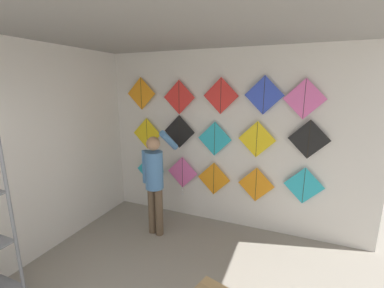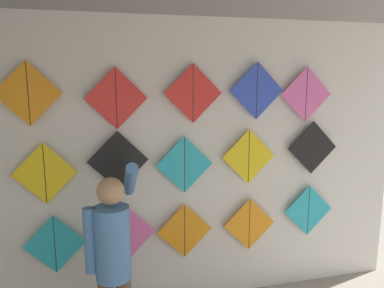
{
  "view_description": "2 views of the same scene",
  "coord_description": "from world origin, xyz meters",
  "px_view_note": "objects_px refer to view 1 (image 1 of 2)",
  "views": [
    {
      "loc": [
        1.16,
        -0.3,
        2.26
      ],
      "look_at": [
        -0.32,
        3.26,
        1.38
      ],
      "focal_mm": 24.0,
      "sensor_mm": 36.0,
      "label": 1
    },
    {
      "loc": [
        -0.8,
        0.14,
        2.27
      ],
      "look_at": [
        -0.01,
        3.26,
        1.68
      ],
      "focal_mm": 35.0,
      "sensor_mm": 36.0,
      "label": 2
    }
  ],
  "objects_px": {
    "shopkeeper": "(155,177)",
    "kite_3": "(256,185)",
    "kite_5": "(147,134)",
    "kite_10": "(141,94)",
    "kite_1": "(182,174)",
    "kite_11": "(179,97)",
    "kite_0": "(150,170)",
    "kite_6": "(179,132)",
    "kite_12": "(221,96)",
    "kite_2": "(214,179)",
    "kite_4": "(304,186)",
    "kite_9": "(309,139)",
    "kite_14": "(304,99)",
    "kite_13": "(264,95)",
    "kite_8": "(257,139)",
    "kite_7": "(215,139)"
  },
  "relations": [
    {
      "from": "kite_7",
      "to": "kite_11",
      "type": "relative_size",
      "value": 1.0
    },
    {
      "from": "kite_5",
      "to": "kite_12",
      "type": "xyz_separation_m",
      "value": [
        1.33,
        0.0,
        0.68
      ]
    },
    {
      "from": "kite_5",
      "to": "kite_11",
      "type": "bearing_deg",
      "value": 0.0
    },
    {
      "from": "kite_10",
      "to": "kite_5",
      "type": "bearing_deg",
      "value": 0.0
    },
    {
      "from": "kite_9",
      "to": "kite_8",
      "type": "bearing_deg",
      "value": 180.0
    },
    {
      "from": "kite_1",
      "to": "kite_10",
      "type": "bearing_deg",
      "value": 179.95
    },
    {
      "from": "kite_5",
      "to": "kite_14",
      "type": "xyz_separation_m",
      "value": [
        2.5,
        0.0,
        0.65
      ]
    },
    {
      "from": "kite_7",
      "to": "kite_14",
      "type": "xyz_separation_m",
      "value": [
        1.25,
        0.0,
        0.65
      ]
    },
    {
      "from": "kite_4",
      "to": "kite_14",
      "type": "relative_size",
      "value": 1.0
    },
    {
      "from": "kite_2",
      "to": "kite_11",
      "type": "height_order",
      "value": "kite_11"
    },
    {
      "from": "kite_1",
      "to": "kite_12",
      "type": "distance_m",
      "value": 1.48
    },
    {
      "from": "kite_12",
      "to": "kite_1",
      "type": "bearing_deg",
      "value": -179.94
    },
    {
      "from": "kite_5",
      "to": "kite_10",
      "type": "distance_m",
      "value": 0.7
    },
    {
      "from": "kite_3",
      "to": "kite_5",
      "type": "bearing_deg",
      "value": 180.0
    },
    {
      "from": "kite_0",
      "to": "kite_5",
      "type": "relative_size",
      "value": 1.0
    },
    {
      "from": "kite_13",
      "to": "kite_14",
      "type": "relative_size",
      "value": 1.0
    },
    {
      "from": "shopkeeper",
      "to": "kite_1",
      "type": "xyz_separation_m",
      "value": [
        0.15,
        0.67,
        -0.15
      ]
    },
    {
      "from": "kite_1",
      "to": "kite_9",
      "type": "bearing_deg",
      "value": 0.02
    },
    {
      "from": "kite_0",
      "to": "kite_6",
      "type": "bearing_deg",
      "value": 0.0
    },
    {
      "from": "kite_1",
      "to": "kite_11",
      "type": "height_order",
      "value": "kite_11"
    },
    {
      "from": "kite_11",
      "to": "kite_14",
      "type": "bearing_deg",
      "value": 0.0
    },
    {
      "from": "shopkeeper",
      "to": "kite_5",
      "type": "height_order",
      "value": "kite_5"
    },
    {
      "from": "kite_1",
      "to": "kite_11",
      "type": "xyz_separation_m",
      "value": [
        -0.05,
        0.0,
        1.29
      ]
    },
    {
      "from": "kite_13",
      "to": "kite_2",
      "type": "bearing_deg",
      "value": 180.0
    },
    {
      "from": "kite_5",
      "to": "kite_14",
      "type": "height_order",
      "value": "kite_14"
    },
    {
      "from": "kite_2",
      "to": "kite_14",
      "type": "height_order",
      "value": "kite_14"
    },
    {
      "from": "kite_1",
      "to": "kite_5",
      "type": "xyz_separation_m",
      "value": [
        -0.68,
        0.0,
        0.65
      ]
    },
    {
      "from": "kite_5",
      "to": "kite_10",
      "type": "xyz_separation_m",
      "value": [
        -0.08,
        0.0,
        0.69
      ]
    },
    {
      "from": "kite_3",
      "to": "kite_10",
      "type": "relative_size",
      "value": 1.0
    },
    {
      "from": "kite_10",
      "to": "kite_11",
      "type": "xyz_separation_m",
      "value": [
        0.72,
        0.0,
        -0.05
      ]
    },
    {
      "from": "shopkeeper",
      "to": "kite_6",
      "type": "xyz_separation_m",
      "value": [
        0.09,
        0.67,
        0.58
      ]
    },
    {
      "from": "kite_6",
      "to": "kite_5",
      "type": "bearing_deg",
      "value": 180.0
    },
    {
      "from": "kite_2",
      "to": "kite_12",
      "type": "xyz_separation_m",
      "value": [
        0.09,
        0.0,
        1.34
      ]
    },
    {
      "from": "shopkeeper",
      "to": "kite_0",
      "type": "bearing_deg",
      "value": 132.32
    },
    {
      "from": "kite_9",
      "to": "kite_5",
      "type": "bearing_deg",
      "value": 180.0
    },
    {
      "from": "kite_13",
      "to": "kite_3",
      "type": "bearing_deg",
      "value": 180.0
    },
    {
      "from": "kite_4",
      "to": "kite_7",
      "type": "relative_size",
      "value": 1.0
    },
    {
      "from": "kite_10",
      "to": "kite_11",
      "type": "height_order",
      "value": "kite_10"
    },
    {
      "from": "kite_8",
      "to": "kite_9",
      "type": "xyz_separation_m",
      "value": [
        0.7,
        0.0,
        0.06
      ]
    },
    {
      "from": "kite_1",
      "to": "kite_8",
      "type": "xyz_separation_m",
      "value": [
        1.22,
        0.0,
        0.7
      ]
    },
    {
      "from": "kite_4",
      "to": "kite_11",
      "type": "relative_size",
      "value": 1.0
    },
    {
      "from": "kite_1",
      "to": "kite_3",
      "type": "distance_m",
      "value": 1.25
    },
    {
      "from": "shopkeeper",
      "to": "kite_12",
      "type": "xyz_separation_m",
      "value": [
        0.8,
        0.67,
        1.18
      ]
    },
    {
      "from": "shopkeeper",
      "to": "kite_3",
      "type": "height_order",
      "value": "shopkeeper"
    },
    {
      "from": "kite_3",
      "to": "kite_14",
      "type": "relative_size",
      "value": 1.0
    },
    {
      "from": "kite_2",
      "to": "kite_3",
      "type": "distance_m",
      "value": 0.68
    },
    {
      "from": "kite_1",
      "to": "kite_12",
      "type": "xyz_separation_m",
      "value": [
        0.65,
        0.0,
        1.33
      ]
    },
    {
      "from": "kite_4",
      "to": "kite_6",
      "type": "distance_m",
      "value": 2.07
    },
    {
      "from": "kite_0",
      "to": "kite_5",
      "type": "xyz_separation_m",
      "value": [
        -0.04,
        0.0,
        0.67
      ]
    },
    {
      "from": "kite_4",
      "to": "kite_11",
      "type": "height_order",
      "value": "kite_11"
    }
  ]
}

